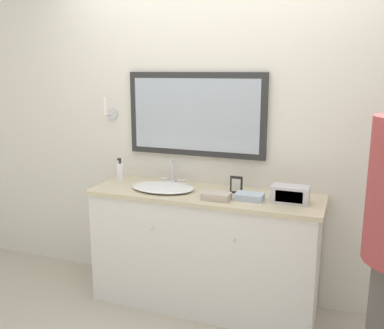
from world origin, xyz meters
The scene contains 9 objects.
ground_plane centered at (0.00, 0.00, 0.00)m, with size 14.00×14.00×0.00m, color #B2A893.
wall_back centered at (0.00, 0.57, 1.28)m, with size 8.00×0.18×2.55m.
vanity_counter centered at (0.00, 0.28, 0.44)m, with size 1.67×0.53×0.88m.
sink_basin centered at (-0.31, 0.27, 0.90)m, with size 0.47×0.38×0.20m.
soap_bottle centered at (-0.72, 0.35, 0.96)m, with size 0.05×0.05×0.19m.
appliance_box centered at (0.61, 0.26, 0.93)m, with size 0.24×0.13×0.11m.
picture_frame centered at (0.22, 0.35, 0.94)m, with size 0.09×0.01×0.13m.
hand_towel_near_sink centered at (0.34, 0.23, 0.90)m, with size 0.19×0.13×0.04m.
hand_towel_far_corner centered at (0.13, 0.16, 0.90)m, with size 0.19×0.12×0.05m.
Camera 1 is at (0.96, -2.50, 1.73)m, focal length 40.00 mm.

